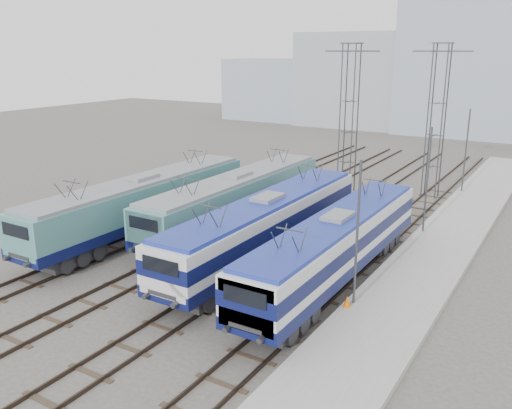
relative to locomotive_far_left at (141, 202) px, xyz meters
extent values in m
plane|color=#514C47|center=(6.75, -4.58, -2.27)|extent=(160.00, 160.00, 0.00)
cube|color=#9E9E99|center=(16.95, 3.42, -2.12)|extent=(4.00, 70.00, 0.30)
cube|color=#0C1246|center=(0.00, 0.22, -0.87)|extent=(2.89, 18.23, 0.61)
cube|color=teal|center=(0.00, 0.22, 0.34)|extent=(2.84, 18.23, 1.82)
cube|color=teal|center=(0.00, -8.54, 0.16)|extent=(2.61, 0.71, 2.07)
cube|color=gray|center=(0.00, 0.22, 1.35)|extent=(2.61, 17.50, 0.20)
cube|color=#262628|center=(0.00, -5.85, -1.63)|extent=(2.13, 3.65, 0.68)
cube|color=#262628|center=(0.00, 6.30, -1.63)|extent=(2.13, 3.65, 0.68)
cube|color=#0C1246|center=(4.50, 4.29, -0.90)|extent=(2.82, 17.82, 0.59)
cube|color=teal|center=(4.50, 4.29, 0.29)|extent=(2.77, 17.82, 1.78)
cube|color=teal|center=(4.50, -4.27, 0.11)|extent=(2.55, 0.69, 2.02)
cube|color=gray|center=(4.50, 4.29, 1.28)|extent=(2.55, 17.10, 0.20)
cube|color=#262628|center=(4.50, -1.65, -1.64)|extent=(2.08, 3.56, 0.67)
cube|color=#262628|center=(4.50, 10.23, -1.64)|extent=(2.08, 3.56, 0.67)
cube|color=#0C1246|center=(9.00, 0.42, -0.90)|extent=(2.82, 17.80, 0.59)
cube|color=silver|center=(9.00, 0.42, 0.28)|extent=(2.77, 17.80, 1.78)
cube|color=#0C1246|center=(9.00, 0.42, 0.23)|extent=(2.81, 17.82, 0.69)
cube|color=silver|center=(9.00, -8.13, 0.11)|extent=(2.55, 0.69, 2.02)
cube|color=navy|center=(9.00, 0.42, 1.27)|extent=(2.55, 17.08, 0.20)
cube|color=#262628|center=(9.00, -5.51, -1.64)|extent=(2.08, 3.56, 0.67)
cube|color=#262628|center=(9.00, 6.36, -1.64)|extent=(2.08, 3.56, 0.67)
cube|color=#0C1246|center=(13.50, -0.38, -0.95)|extent=(2.72, 17.16, 0.57)
cube|color=silver|center=(13.50, -0.38, 0.20)|extent=(2.67, 17.16, 1.72)
cube|color=#0C1246|center=(13.50, -0.38, 0.15)|extent=(2.71, 17.18, 0.67)
cube|color=silver|center=(13.50, -8.63, 0.03)|extent=(2.46, 0.67, 1.95)
cube|color=navy|center=(13.50, -0.38, 1.15)|extent=(2.46, 16.48, 0.19)
cube|color=#262628|center=(13.50, -6.10, -1.66)|extent=(2.00, 3.43, 0.64)
cube|color=#262628|center=(13.50, 5.34, -1.66)|extent=(2.00, 3.43, 0.64)
cylinder|color=#3F4247|center=(6.20, 16.87, 3.73)|extent=(0.10, 0.10, 12.00)
cylinder|color=#3F4247|center=(7.30, 16.87, 3.73)|extent=(0.10, 0.10, 12.00)
cylinder|color=#3F4247|center=(6.20, 17.97, 3.73)|extent=(0.10, 0.10, 12.00)
cylinder|color=#3F4247|center=(7.30, 17.97, 3.73)|extent=(0.10, 0.10, 12.00)
cube|color=#3F4247|center=(6.75, 17.42, 9.13)|extent=(4.50, 0.12, 0.12)
cylinder|color=#3F4247|center=(12.70, 18.87, 3.73)|extent=(0.10, 0.10, 12.00)
cylinder|color=#3F4247|center=(13.80, 18.87, 3.73)|extent=(0.10, 0.10, 12.00)
cylinder|color=#3F4247|center=(12.70, 19.97, 3.73)|extent=(0.10, 0.10, 12.00)
cylinder|color=#3F4247|center=(13.80, 19.97, 3.73)|extent=(0.10, 0.10, 12.00)
cube|color=#3F4247|center=(13.25, 19.42, 9.13)|extent=(4.50, 0.12, 0.12)
cylinder|color=#3F4247|center=(15.35, -2.58, 1.23)|extent=(0.12, 0.12, 7.00)
cylinder|color=#3F4247|center=(15.35, 9.42, 1.23)|extent=(0.12, 0.12, 7.00)
cylinder|color=#3F4247|center=(15.35, 21.42, 1.23)|extent=(0.12, 0.12, 7.00)
cone|color=#E66306|center=(15.25, -3.13, -1.70)|extent=(0.35, 0.35, 0.54)
cube|color=#969DA7|center=(-7.25, 57.42, 4.73)|extent=(18.00, 12.00, 14.00)
cube|color=#95A1B4|center=(10.75, 57.42, 6.73)|extent=(22.00, 14.00, 18.00)
cube|color=#95A1B4|center=(-23.25, 57.42, 2.73)|extent=(14.00, 10.00, 10.00)
camera|label=1|loc=(23.33, -24.34, 9.28)|focal=38.00mm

